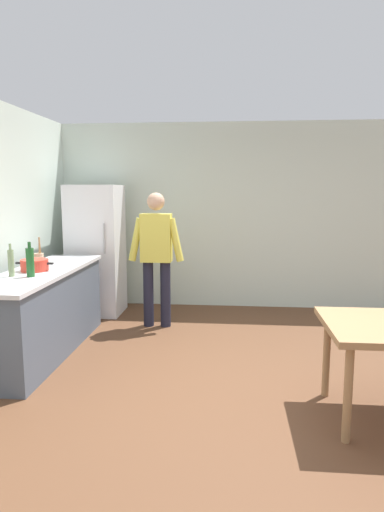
% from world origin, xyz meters
% --- Properties ---
extents(ground_plane, '(14.00, 14.00, 0.00)m').
position_xyz_m(ground_plane, '(0.00, 0.00, 0.00)').
color(ground_plane, brown).
extents(wall_back, '(6.40, 0.12, 2.70)m').
position_xyz_m(wall_back, '(0.00, 3.00, 1.35)').
color(wall_back, silver).
rests_on(wall_back, ground_plane).
extents(kitchen_counter, '(0.64, 2.20, 0.90)m').
position_xyz_m(kitchen_counter, '(-2.00, 0.80, 0.45)').
color(kitchen_counter, '#4C5666').
rests_on(kitchen_counter, ground_plane).
extents(refrigerator, '(0.70, 0.67, 1.80)m').
position_xyz_m(refrigerator, '(-1.90, 2.40, 0.90)').
color(refrigerator, white).
rests_on(refrigerator, ground_plane).
extents(person, '(0.70, 0.22, 1.70)m').
position_xyz_m(person, '(-0.95, 1.85, 0.98)').
color(person, '#1E1E2D').
rests_on(person, ground_plane).
extents(cooking_pot, '(0.40, 0.28, 0.12)m').
position_xyz_m(cooking_pot, '(-2.04, 0.76, 0.96)').
color(cooking_pot, red).
rests_on(cooking_pot, kitchen_counter).
extents(utensil_jar, '(0.11, 0.11, 0.32)m').
position_xyz_m(utensil_jar, '(-2.13, 1.06, 0.98)').
color(utensil_jar, tan).
rests_on(utensil_jar, kitchen_counter).
extents(bottle_wine_green, '(0.08, 0.08, 0.34)m').
position_xyz_m(bottle_wine_green, '(-1.94, 0.45, 1.05)').
color(bottle_wine_green, '#1E5123').
rests_on(bottle_wine_green, kitchen_counter).
extents(bottle_vinegar_tall, '(0.06, 0.06, 0.32)m').
position_xyz_m(bottle_vinegar_tall, '(-2.13, 0.45, 1.04)').
color(bottle_vinegar_tall, gray).
rests_on(bottle_vinegar_tall, kitchen_counter).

